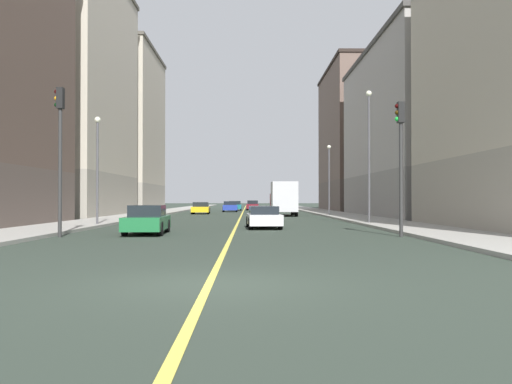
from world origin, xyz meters
name	(u,v)px	position (x,y,z in m)	size (l,w,h in m)	color
ground_plane	(209,284)	(0.00, 0.00, 0.00)	(400.00, 400.00, 0.00)	#2C372E
sidewalk_left	(331,213)	(9.66, 49.00, 0.07)	(3.92, 168.00, 0.15)	#9E9B93
sidewalk_right	(153,213)	(-9.66, 49.00, 0.07)	(3.92, 168.00, 0.15)	#9E9B93
lane_center_stripe	(242,214)	(0.00, 49.00, 0.01)	(0.16, 154.00, 0.01)	#E5D14C
building_left_mid	(431,133)	(17.58, 39.68, 7.74)	(12.22, 24.80, 15.47)	gray
building_left_far	(371,140)	(17.58, 64.72, 9.82)	(12.22, 20.42, 19.62)	brown
building_right_midblock	(53,94)	(-17.58, 40.92, 11.49)	(12.22, 19.14, 22.97)	#9D9688
building_right_distant	(110,131)	(-17.58, 61.79, 10.60)	(12.22, 17.42, 21.19)	#9D9688
traffic_light_left_near	(401,149)	(7.28, 12.98, 3.77)	(0.40, 0.32, 5.81)	#2D2D2D
traffic_light_right_near	(60,141)	(-7.31, 12.98, 4.10)	(0.40, 0.32, 6.38)	#2D2D2D
street_lamp_left_near	(369,144)	(8.30, 23.79, 5.08)	(0.36, 0.36, 8.29)	#4C4C51
street_lamp_right_near	(97,158)	(-8.30, 22.32, 4.08)	(0.36, 0.36, 6.39)	#4C4C51
street_lamp_left_far	(329,172)	(8.30, 40.95, 4.16)	(0.36, 0.36, 6.55)	#4C4C51
car_white	(264,217)	(1.57, 19.97, 0.61)	(1.96, 4.44, 1.23)	white
car_maroon	(253,205)	(1.31, 69.36, 0.68)	(1.90, 4.29, 1.41)	maroon
car_blue	(230,207)	(-1.65, 59.22, 0.64)	(1.98, 4.02, 1.33)	#23389E
car_teal	(235,206)	(-1.25, 67.65, 0.66)	(1.95, 4.45, 1.34)	#196670
car_yellow	(201,208)	(-4.49, 49.25, 0.62)	(2.03, 4.53, 1.28)	gold
car_green	(147,220)	(-3.96, 14.99, 0.64)	(1.88, 4.48, 1.34)	#1E6B38
box_truck	(283,198)	(4.05, 41.85, 1.68)	(2.43, 6.81, 3.22)	maroon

